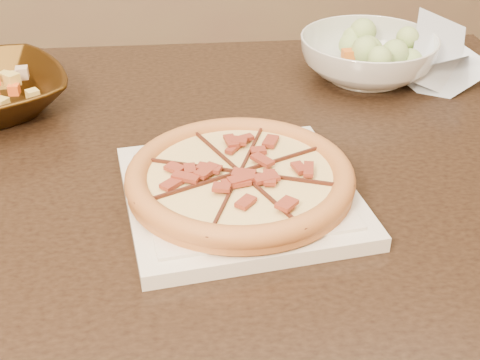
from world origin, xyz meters
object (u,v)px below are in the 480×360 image
(salad_bowl, at_px, (368,57))
(plate, at_px, (240,194))
(dining_table, at_px, (136,226))
(pizza, at_px, (240,177))

(salad_bowl, bearing_deg, plate, -128.79)
(dining_table, relative_size, plate, 4.69)
(plate, relative_size, pizza, 1.06)
(plate, height_order, pizza, pizza)
(plate, bearing_deg, dining_table, 134.18)
(dining_table, xyz_separation_m, plate, (0.13, -0.13, 0.13))
(salad_bowl, bearing_deg, pizza, -128.79)
(dining_table, distance_m, plate, 0.22)
(pizza, distance_m, salad_bowl, 0.42)
(dining_table, distance_m, pizza, 0.24)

